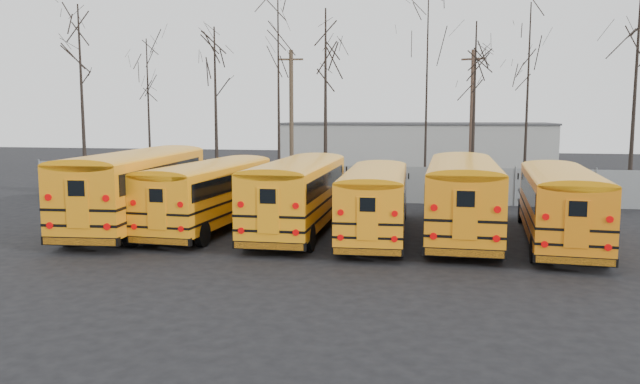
% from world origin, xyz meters
% --- Properties ---
extents(ground, '(120.00, 120.00, 0.00)m').
position_xyz_m(ground, '(0.00, 0.00, 0.00)').
color(ground, black).
rests_on(ground, ground).
extents(fence, '(40.00, 0.04, 2.00)m').
position_xyz_m(fence, '(0.00, 12.00, 1.00)').
color(fence, gray).
rests_on(fence, ground).
extents(distant_building, '(22.00, 8.00, 4.00)m').
position_xyz_m(distant_building, '(2.00, 32.00, 2.00)').
color(distant_building, '#9D9D99').
rests_on(distant_building, ground).
extents(bus_a, '(3.71, 12.20, 3.37)m').
position_xyz_m(bus_a, '(-8.48, 2.36, 1.97)').
color(bus_a, black).
rests_on(bus_a, ground).
extents(bus_b, '(2.97, 10.61, 2.94)m').
position_xyz_m(bus_b, '(-5.32, 2.55, 1.72)').
color(bus_b, black).
rests_on(bus_b, ground).
extents(bus_c, '(2.65, 11.03, 3.08)m').
position_xyz_m(bus_c, '(-1.57, 2.62, 1.80)').
color(bus_c, black).
rests_on(bus_c, ground).
extents(bus_d, '(2.76, 10.21, 2.83)m').
position_xyz_m(bus_d, '(1.62, 2.10, 1.66)').
color(bus_d, black).
rests_on(bus_d, ground).
extents(bus_e, '(2.77, 11.37, 3.17)m').
position_xyz_m(bus_e, '(4.96, 2.85, 1.86)').
color(bus_e, black).
rests_on(bus_e, ground).
extents(bus_f, '(3.10, 10.58, 2.92)m').
position_xyz_m(bus_f, '(8.47, 2.14, 1.71)').
color(bus_f, black).
rests_on(bus_f, ground).
extents(utility_pole_left, '(1.61, 0.30, 9.01)m').
position_xyz_m(utility_pole_left, '(-5.68, 18.51, 4.63)').
color(utility_pole_left, '#473828').
rests_on(utility_pole_left, ground).
extents(utility_pole_right, '(1.52, 0.71, 8.97)m').
position_xyz_m(utility_pole_right, '(6.05, 19.99, 4.61)').
color(utility_pole_right, '#4D372B').
rests_on(utility_pole_right, ground).
extents(tree_0, '(0.26, 0.26, 11.57)m').
position_xyz_m(tree_0, '(-18.07, 13.90, 5.79)').
color(tree_0, black).
rests_on(tree_0, ground).
extents(tree_1, '(0.26, 0.26, 9.76)m').
position_xyz_m(tree_1, '(-15.05, 16.83, 4.88)').
color(tree_1, black).
rests_on(tree_1, ground).
extents(tree_2, '(0.26, 0.26, 10.16)m').
position_xyz_m(tree_2, '(-9.69, 15.09, 5.08)').
color(tree_2, black).
rests_on(tree_2, ground).
extents(tree_3, '(0.26, 0.26, 12.27)m').
position_xyz_m(tree_3, '(-5.37, 14.01, 6.14)').
color(tree_3, black).
rests_on(tree_3, ground).
extents(tree_4, '(0.26, 0.26, 10.93)m').
position_xyz_m(tree_4, '(-2.62, 14.35, 5.46)').
color(tree_4, black).
rests_on(tree_4, ground).
extents(tree_5, '(0.26, 0.26, 12.74)m').
position_xyz_m(tree_5, '(3.18, 16.57, 6.37)').
color(tree_5, black).
rests_on(tree_5, ground).
extents(tree_6, '(0.26, 0.26, 10.22)m').
position_xyz_m(tree_6, '(5.98, 16.19, 5.11)').
color(tree_6, black).
rests_on(tree_6, ground).
extents(tree_7, '(0.26, 0.26, 11.18)m').
position_xyz_m(tree_7, '(8.97, 16.08, 5.59)').
color(tree_7, black).
rests_on(tree_7, ground).
extents(tree_8, '(0.26, 0.26, 12.76)m').
position_xyz_m(tree_8, '(14.20, 14.12, 6.38)').
color(tree_8, black).
rests_on(tree_8, ground).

